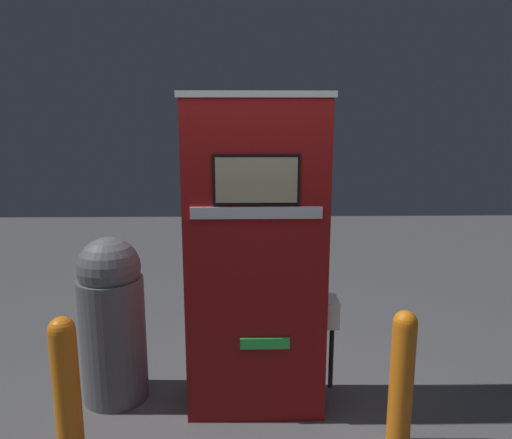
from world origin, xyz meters
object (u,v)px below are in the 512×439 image
(gas_pump, at_px, (256,258))
(safety_bollard_far, at_px, (66,381))
(trash_bin, at_px, (112,318))
(safety_bollard, at_px, (402,377))

(gas_pump, height_order, safety_bollard_far, gas_pump)
(trash_bin, bearing_deg, safety_bollard_far, -102.60)
(safety_bollard, xyz_separation_m, trash_bin, (-1.95, 0.61, 0.14))
(gas_pump, relative_size, safety_bollard, 2.41)
(safety_bollard, distance_m, trash_bin, 2.05)
(gas_pump, bearing_deg, trash_bin, 174.21)
(trash_bin, relative_size, safety_bollard_far, 1.38)
(trash_bin, distance_m, safety_bollard_far, 0.64)
(gas_pump, height_order, trash_bin, gas_pump)
(safety_bollard, bearing_deg, gas_pump, 150.68)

